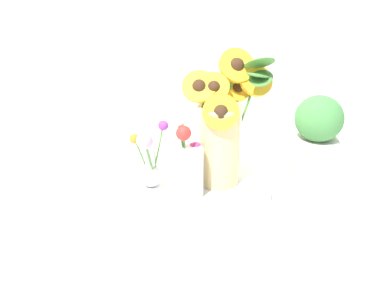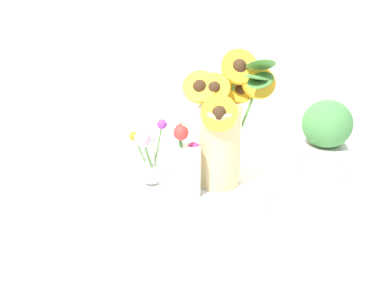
{
  "view_description": "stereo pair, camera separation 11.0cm",
  "coord_description": "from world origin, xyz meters",
  "px_view_note": "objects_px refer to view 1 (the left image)",
  "views": [
    {
      "loc": [
        -0.1,
        -0.96,
        0.59
      ],
      "look_at": [
        -0.04,
        0.04,
        0.13
      ],
      "focal_mm": 42.0,
      "sensor_mm": 36.0,
      "label": 1
    },
    {
      "loc": [
        0.01,
        -0.96,
        0.59
      ],
      "look_at": [
        -0.04,
        0.04,
        0.13
      ],
      "focal_mm": 42.0,
      "sensor_mm": 36.0,
      "label": 2
    }
  ],
  "objects_px": {
    "vase_small_center": "(188,167)",
    "mason_jar_sunflowers": "(223,128)",
    "serving_tray": "(192,185)",
    "potted_plant": "(317,132)",
    "vase_bulb_right": "(150,162)"
  },
  "relations": [
    {
      "from": "vase_small_center",
      "to": "mason_jar_sunflowers",
      "type": "bearing_deg",
      "value": 34.39
    },
    {
      "from": "vase_small_center",
      "to": "serving_tray",
      "type": "bearing_deg",
      "value": 76.21
    },
    {
      "from": "vase_small_center",
      "to": "potted_plant",
      "type": "bearing_deg",
      "value": 23.3
    },
    {
      "from": "vase_small_center",
      "to": "vase_bulb_right",
      "type": "height_order",
      "value": "vase_small_center"
    },
    {
      "from": "serving_tray",
      "to": "vase_small_center",
      "type": "distance_m",
      "value": 0.1
    },
    {
      "from": "vase_small_center",
      "to": "potted_plant",
      "type": "xyz_separation_m",
      "value": [
        0.36,
        0.16,
        0.01
      ]
    },
    {
      "from": "vase_small_center",
      "to": "vase_bulb_right",
      "type": "xyz_separation_m",
      "value": [
        -0.09,
        0.04,
        -0.0
      ]
    },
    {
      "from": "vase_bulb_right",
      "to": "vase_small_center",
      "type": "bearing_deg",
      "value": -22.74
    },
    {
      "from": "mason_jar_sunflowers",
      "to": "vase_bulb_right",
      "type": "bearing_deg",
      "value": -172.47
    },
    {
      "from": "mason_jar_sunflowers",
      "to": "vase_bulb_right",
      "type": "relative_size",
      "value": 1.86
    },
    {
      "from": "vase_bulb_right",
      "to": "potted_plant",
      "type": "bearing_deg",
      "value": 14.6
    },
    {
      "from": "mason_jar_sunflowers",
      "to": "vase_bulb_right",
      "type": "distance_m",
      "value": 0.2
    },
    {
      "from": "vase_bulb_right",
      "to": "serving_tray",
      "type": "bearing_deg",
      "value": 10.21
    },
    {
      "from": "serving_tray",
      "to": "mason_jar_sunflowers",
      "type": "distance_m",
      "value": 0.17
    },
    {
      "from": "serving_tray",
      "to": "potted_plant",
      "type": "distance_m",
      "value": 0.38
    }
  ]
}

